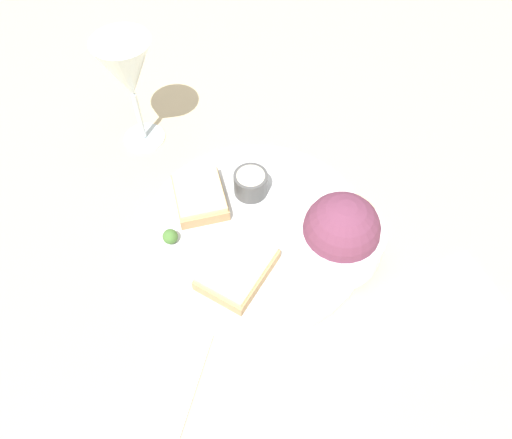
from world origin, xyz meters
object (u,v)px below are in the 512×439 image
at_px(cheese_toast_far, 200,196).
at_px(wine_glass, 128,72).
at_px(sauce_ramekin, 251,183).
at_px(salad_bowl, 340,235).
at_px(napkin, 452,306).
at_px(fork, 188,403).
at_px(cheese_toast_near, 237,268).

distance_m(cheese_toast_far, wine_glass, 0.20).
distance_m(sauce_ramekin, cheese_toast_far, 0.08).
height_order(salad_bowl, napkin, salad_bowl).
distance_m(salad_bowl, fork, 0.27).
bearing_deg(fork, sauce_ramekin, -6.23).
xyz_separation_m(cheese_toast_far, wine_glass, (0.13, 0.12, 0.11)).
xyz_separation_m(salad_bowl, cheese_toast_far, (0.06, 0.20, -0.03)).
xyz_separation_m(salad_bowl, fork, (-0.21, 0.16, -0.05)).
bearing_deg(salad_bowl, cheese_toast_far, 72.21).
bearing_deg(cheese_toast_far, salad_bowl, -107.79).
relative_size(sauce_ramekin, wine_glass, 0.27).
distance_m(napkin, fork, 0.35).
bearing_deg(napkin, sauce_ramekin, 62.47).
distance_m(sauce_ramekin, cheese_toast_near, 0.14).
bearing_deg(napkin, wine_glass, 62.40).
relative_size(cheese_toast_far, napkin, 0.59).
bearing_deg(wine_glass, fork, -159.12).
height_order(sauce_ramekin, napkin, sauce_ramekin).
distance_m(wine_glass, napkin, 0.54).
relative_size(sauce_ramekin, napkin, 0.27).
bearing_deg(cheese_toast_near, salad_bowl, -69.59).
xyz_separation_m(sauce_ramekin, cheese_toast_near, (-0.14, -0.00, -0.01)).
height_order(cheese_toast_far, fork, cheese_toast_far).
bearing_deg(sauce_ramekin, salad_bowl, -125.59).
xyz_separation_m(cheese_toast_near, napkin, (-0.01, -0.28, -0.02)).
height_order(sauce_ramekin, wine_glass, wine_glass).
height_order(salad_bowl, sauce_ramekin, salad_bowl).
bearing_deg(cheese_toast_near, cheese_toast_far, 32.47).
bearing_deg(cheese_toast_far, fork, -172.50).
relative_size(salad_bowl, cheese_toast_far, 1.08).
xyz_separation_m(wine_glass, fork, (-0.40, -0.15, -0.13)).
bearing_deg(salad_bowl, fork, 143.27).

